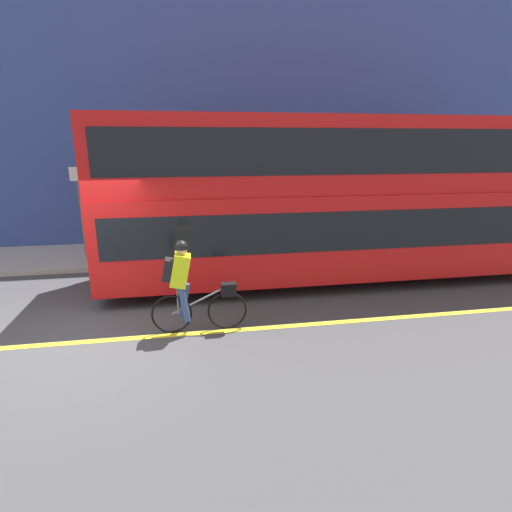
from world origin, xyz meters
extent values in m
plane|color=#424244|center=(0.00, 0.00, 0.00)|extent=(80.00, 80.00, 0.00)
cube|color=yellow|center=(0.00, -0.01, 0.00)|extent=(50.00, 0.14, 0.01)
cube|color=#A8A399|center=(0.00, 5.12, 0.07)|extent=(60.00, 2.59, 0.13)
cube|color=#33478C|center=(0.00, 6.56, 4.80)|extent=(60.00, 0.30, 9.60)
cylinder|color=black|center=(8.77, 2.39, 0.47)|extent=(0.93, 0.30, 0.93)
cylinder|color=black|center=(2.21, 2.39, 0.47)|extent=(0.93, 0.30, 0.93)
cube|color=red|center=(5.49, 2.39, 1.20)|extent=(10.59, 2.45, 1.84)
cube|color=black|center=(5.49, 2.39, 1.42)|extent=(10.16, 2.47, 0.81)
cube|color=red|center=(5.49, 2.39, 2.90)|extent=(10.59, 2.35, 1.55)
cube|color=black|center=(5.49, 2.39, 2.97)|extent=(10.16, 2.37, 0.87)
torus|color=black|center=(2.66, 0.09, 0.34)|extent=(0.69, 0.04, 0.69)
torus|color=black|center=(1.72, 0.09, 0.34)|extent=(0.69, 0.04, 0.69)
cylinder|color=slate|center=(2.19, 0.09, 0.56)|extent=(0.96, 0.03, 0.47)
cylinder|color=slate|center=(1.83, 0.09, 0.60)|extent=(0.03, 0.03, 0.50)
cube|color=black|center=(2.69, 0.09, 0.73)|extent=(0.26, 0.16, 0.22)
cube|color=#D8EA19|center=(1.89, 0.09, 1.12)|extent=(0.37, 0.32, 0.58)
cube|color=black|center=(1.69, 0.09, 1.14)|extent=(0.21, 0.26, 0.38)
cylinder|color=#384C7A|center=(1.93, 0.18, 0.54)|extent=(0.21, 0.11, 0.62)
cylinder|color=#384C7A|center=(1.93, 0.00, 0.54)|extent=(0.19, 0.11, 0.62)
sphere|color=tan|center=(1.93, 0.09, 1.47)|extent=(0.19, 0.19, 0.19)
sphere|color=black|center=(1.93, 0.09, 1.52)|extent=(0.21, 0.21, 0.21)
cylinder|color=#59595B|center=(-0.75, 4.99, 1.36)|extent=(0.07, 0.07, 2.46)
cube|color=white|center=(-0.75, 4.95, 2.36)|extent=(0.36, 0.02, 0.36)
camera|label=1|loc=(2.06, -6.29, 3.14)|focal=28.00mm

